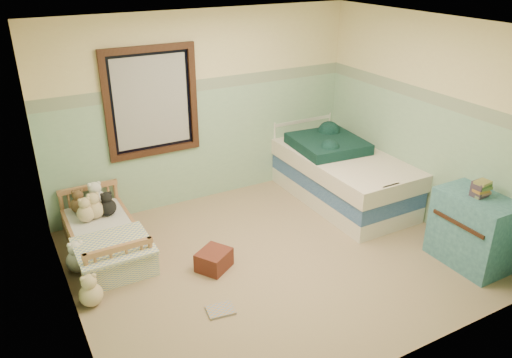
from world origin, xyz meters
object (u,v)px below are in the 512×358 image
plush_floor_tan (91,295)px  floor_book (221,310)px  plush_floor_cream (78,261)px  red_pillow (214,260)px  toddler_bed_frame (106,244)px  dresser (473,230)px  twin_bed_frame (341,192)px

plush_floor_tan → floor_book: (1.05, -0.69, -0.10)m
plush_floor_tan → plush_floor_cream: bearing=90.0°
plush_floor_cream → red_pillow: bearing=-27.0°
plush_floor_cream → plush_floor_tan: (0.00, -0.64, -0.01)m
toddler_bed_frame → dresser: dresser is taller
toddler_bed_frame → red_pillow: 1.30m
plush_floor_cream → red_pillow: 1.45m
twin_bed_frame → red_pillow: size_ratio=6.06×
toddler_bed_frame → red_pillow: bearing=-43.8°
plush_floor_cream → twin_bed_frame: plush_floor_cream is taller
plush_floor_cream → red_pillow: plush_floor_cream is taller
dresser → floor_book: 2.82m
toddler_bed_frame → floor_book: toddler_bed_frame is taller
plush_floor_cream → toddler_bed_frame: bearing=34.9°
plush_floor_tan → dresser: 4.00m
twin_bed_frame → floor_book: twin_bed_frame is taller
toddler_bed_frame → dresser: size_ratio=1.76×
red_pillow → floor_book: size_ratio=1.31×
toddler_bed_frame → plush_floor_cream: 0.43m
floor_book → plush_floor_cream: bearing=136.8°
toddler_bed_frame → dresser: 4.06m
floor_book → red_pillow: bearing=78.8°
plush_floor_tan → dresser: (3.79, -1.25, 0.29)m
twin_bed_frame → red_pillow: twin_bed_frame is taller
plush_floor_cream → dresser: bearing=-26.5°
toddler_bed_frame → twin_bed_frame: 3.16m
plush_floor_tan → dresser: dresser is taller
red_pillow → plush_floor_cream: bearing=153.0°
twin_bed_frame → dresser: size_ratio=2.54×
toddler_bed_frame → plush_floor_tan: plush_floor_tan is taller
twin_bed_frame → floor_book: (-2.45, -1.33, -0.10)m
twin_bed_frame → floor_book: 2.79m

